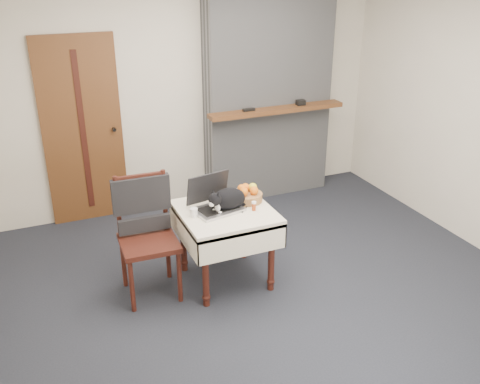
# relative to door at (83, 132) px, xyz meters

# --- Properties ---
(ground) EXTENTS (4.50, 4.50, 0.00)m
(ground) POSITION_rel_door_xyz_m (1.20, -1.97, -1.00)
(ground) COLOR black
(ground) RESTS_ON ground
(room_shell) EXTENTS (4.52, 4.01, 2.61)m
(room_shell) POSITION_rel_door_xyz_m (1.20, -1.51, 0.76)
(room_shell) COLOR beige
(room_shell) RESTS_ON ground
(door) EXTENTS (0.82, 0.10, 2.00)m
(door) POSITION_rel_door_xyz_m (0.00, 0.00, 0.00)
(door) COLOR brown
(door) RESTS_ON ground
(chimney) EXTENTS (1.62, 0.48, 2.60)m
(chimney) POSITION_rel_door_xyz_m (2.10, -0.13, 0.30)
(chimney) COLOR gray
(chimney) RESTS_ON ground
(side_table) EXTENTS (0.78, 0.78, 0.70)m
(side_table) POSITION_rel_door_xyz_m (0.91, -1.76, -0.41)
(side_table) COLOR #3B1510
(side_table) RESTS_ON ground
(laptop) EXTENTS (0.46, 0.41, 0.30)m
(laptop) POSITION_rel_door_xyz_m (0.83, -1.69, -0.23)
(laptop) COLOR #B7B7BC
(laptop) RESTS_ON side_table
(cat) EXTENTS (0.46, 0.28, 0.22)m
(cat) POSITION_rel_door_xyz_m (0.94, -1.76, -0.21)
(cat) COLOR black
(cat) RESTS_ON side_table
(cream_jar) EXTENTS (0.07, 0.07, 0.07)m
(cream_jar) POSITION_rel_door_xyz_m (0.62, -1.78, -0.26)
(cream_jar) COLOR white
(cream_jar) RESTS_ON side_table
(pill_bottle) EXTENTS (0.04, 0.04, 0.08)m
(pill_bottle) POSITION_rel_door_xyz_m (1.13, -1.87, -0.26)
(pill_bottle) COLOR #A13A13
(pill_bottle) RESTS_ON side_table
(fruit_basket) EXTENTS (0.26, 0.26, 0.15)m
(fruit_basket) POSITION_rel_door_xyz_m (1.16, -1.67, -0.24)
(fruit_basket) COLOR #A06F40
(fruit_basket) RESTS_ON side_table
(desk_clutter) EXTENTS (0.13, 0.09, 0.01)m
(desk_clutter) POSITION_rel_door_xyz_m (1.10, -1.74, -0.30)
(desk_clutter) COLOR black
(desk_clutter) RESTS_ON side_table
(chair) EXTENTS (0.49, 0.48, 1.05)m
(chair) POSITION_rel_door_xyz_m (0.24, -1.60, -0.33)
(chair) COLOR #3B1510
(chair) RESTS_ON ground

